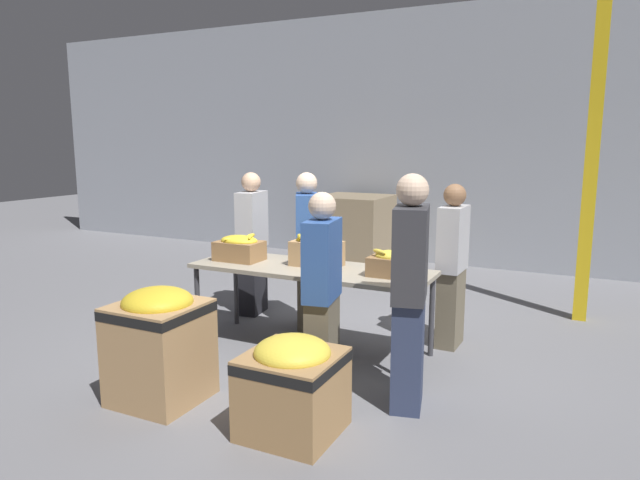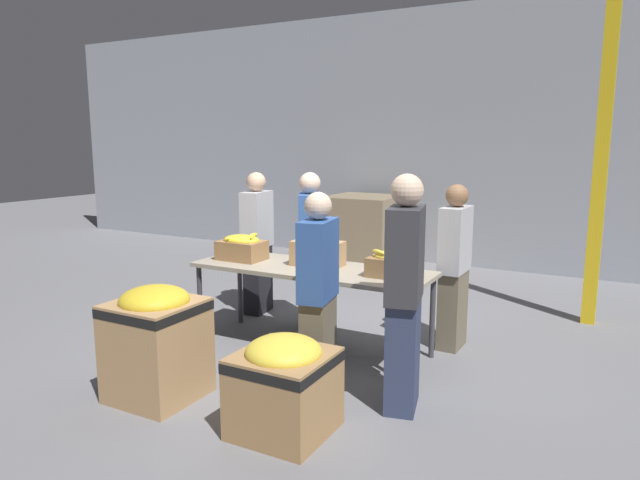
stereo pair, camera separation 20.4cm
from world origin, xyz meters
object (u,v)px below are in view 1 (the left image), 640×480
at_px(volunteer_0, 252,244).
at_px(pallet_stack_0, 354,232).
at_px(support_pillar, 594,137).
at_px(volunteer_1, 322,294).
at_px(volunteer_4, 410,294).
at_px(donation_bin_1, 293,383).
at_px(sorting_table, 311,273).
at_px(banana_box_1, 317,250).
at_px(banana_box_2, 391,263).
at_px(banana_box_0, 239,247).
at_px(volunteer_2, 307,252).
at_px(volunteer_3, 452,267).
at_px(donation_bin_0, 160,341).

relative_size(volunteer_0, pallet_stack_0, 1.41).
bearing_deg(pallet_stack_0, support_pillar, -23.49).
xyz_separation_m(volunteer_1, pallet_stack_0, (-1.56, 4.36, -0.24)).
xyz_separation_m(volunteer_4, donation_bin_1, (-0.57, -0.73, -0.51)).
bearing_deg(sorting_table, pallet_stack_0, 106.52).
xyz_separation_m(banana_box_1, support_pillar, (2.26, 2.05, 1.05)).
xyz_separation_m(banana_box_2, volunteer_0, (-1.92, 0.75, -0.11)).
xyz_separation_m(banana_box_0, volunteer_0, (-0.35, 0.78, -0.12)).
bearing_deg(pallet_stack_0, volunteer_0, -91.25).
xyz_separation_m(sorting_table, pallet_stack_0, (-1.06, 3.59, -0.19)).
height_order(volunteer_0, donation_bin_1, volunteer_0).
height_order(sorting_table, banana_box_2, banana_box_2).
xyz_separation_m(sorting_table, donation_bin_1, (0.61, -1.47, -0.38)).
height_order(banana_box_1, volunteer_1, volunteer_1).
bearing_deg(volunteer_2, donation_bin_1, -2.52).
height_order(banana_box_2, volunteer_2, volunteer_2).
bearing_deg(volunteer_1, sorting_table, 22.28).
xyz_separation_m(volunteer_0, volunteer_3, (2.29, -0.06, -0.02)).
bearing_deg(volunteer_2, support_pillar, 93.45).
relative_size(banana_box_1, volunteer_2, 0.29).
height_order(banana_box_2, donation_bin_1, banana_box_2).
xyz_separation_m(banana_box_1, volunteer_1, (0.47, -0.86, -0.16)).
height_order(volunteer_3, pallet_stack_0, volunteer_3).
relative_size(banana_box_0, volunteer_1, 0.28).
height_order(volunteer_2, volunteer_3, volunteer_2).
bearing_deg(volunteer_2, donation_bin_0, -32.95).
relative_size(sorting_table, banana_box_1, 4.83).
bearing_deg(volunteer_1, support_pillar, -41.69).
height_order(volunteer_4, support_pillar, support_pillar).
bearing_deg(volunteer_3, sorting_table, -57.95).
xyz_separation_m(volunteer_1, volunteer_3, (0.67, 1.46, -0.01)).
xyz_separation_m(banana_box_0, volunteer_3, (1.93, 0.72, -0.15)).
bearing_deg(volunteer_4, volunteer_3, -12.15).
distance_m(volunteer_1, pallet_stack_0, 4.64).
xyz_separation_m(banana_box_2, support_pillar, (1.49, 2.14, 1.09)).
distance_m(volunteer_0, support_pillar, 3.86).
xyz_separation_m(volunteer_4, support_pillar, (1.09, 2.87, 1.14)).
height_order(volunteer_3, support_pillar, support_pillar).
bearing_deg(banana_box_2, pallet_stack_0, 117.33).
bearing_deg(volunteer_2, banana_box_1, 8.78).
xyz_separation_m(sorting_table, volunteer_2, (-0.34, 0.58, 0.08)).
bearing_deg(banana_box_0, banana_box_1, 8.39).
height_order(banana_box_1, volunteer_4, volunteer_4).
bearing_deg(volunteer_3, donation_bin_1, -12.83).
xyz_separation_m(banana_box_1, volunteer_0, (-1.15, 0.66, -0.15)).
bearing_deg(support_pillar, sorting_table, -136.83).
relative_size(banana_box_1, volunteer_4, 0.27).
height_order(banana_box_1, donation_bin_1, banana_box_1).
height_order(volunteer_3, volunteer_4, volunteer_4).
distance_m(sorting_table, donation_bin_0, 1.59).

